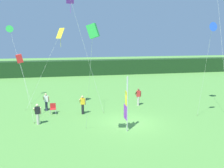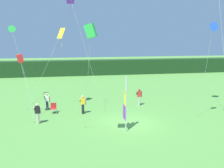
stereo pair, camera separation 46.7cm
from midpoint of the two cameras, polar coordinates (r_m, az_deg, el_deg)
ground_plane at (r=18.34m, az=4.85°, el=-9.46°), size 120.00×120.00×0.00m
distant_treeline at (r=41.33m, az=-3.43°, el=4.03°), size 80.00×2.40×2.55m
banner_flag at (r=16.52m, az=4.03°, el=-4.93°), size 0.06×1.03×3.92m
person_near_banner at (r=21.96m, az=-14.79°, el=-3.99°), size 0.55×0.48×1.58m
person_mid_field at (r=20.34m, az=-6.39°, el=-4.83°), size 0.55×0.48×1.62m
person_far_left at (r=18.74m, az=-16.82°, el=-6.71°), size 0.55×0.48×1.59m
person_far_right at (r=22.76m, az=7.14°, el=-3.02°), size 0.55×0.48×1.68m
folding_chair at (r=21.04m, az=-13.31°, el=-5.51°), size 0.51×0.51×0.89m
kite_green_delta_0 at (r=25.89m, az=-22.49°, el=12.01°), size 2.24×1.99×7.59m
kite_blue_delta_1 at (r=19.38m, az=23.76°, el=12.37°), size 0.71×1.24×7.56m
kite_yellow_diamond_2 at (r=21.57m, az=-11.87°, el=11.12°), size 3.71×0.84×7.25m
kite_purple_diamond_3 at (r=19.73m, az=-8.72°, el=17.90°), size 2.89×0.37×9.84m
kite_green_box_4 at (r=13.48m, az=-4.19°, el=12.52°), size 0.81×3.22×7.23m
kite_red_box_5 at (r=19.84m, az=-20.62°, el=5.73°), size 1.32×1.74×5.19m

